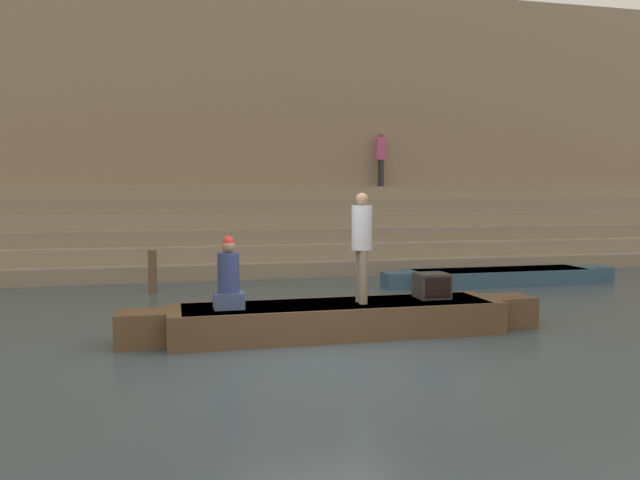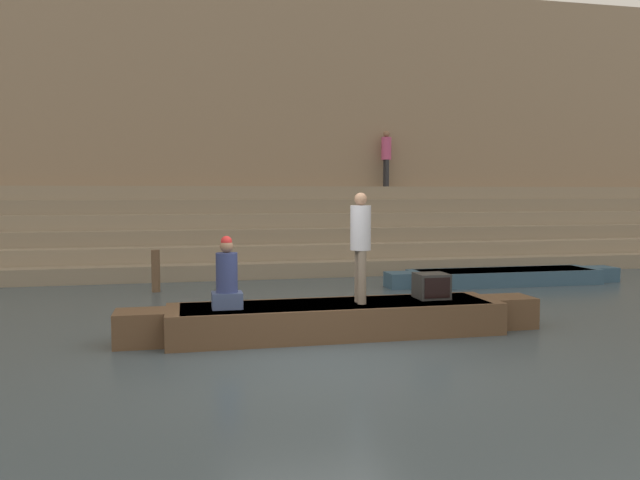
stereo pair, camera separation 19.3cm
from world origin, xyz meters
name	(u,v)px [view 1 (the left image)]	position (x,y,z in m)	size (l,w,h in m)	color
ground_plane	(321,355)	(0.00, 0.00, 0.00)	(120.00, 120.00, 0.00)	#3D4C56
ghat_steps	(241,239)	(0.00, 9.95, 0.87)	(36.00, 3.71, 2.42)	gray
back_wall	(233,126)	(0.00, 11.88, 4.33)	(34.20, 1.28, 8.72)	#937A60
rowboat_main	(338,318)	(0.55, 1.13, 0.27)	(6.65, 1.32, 0.50)	brown
person_standing	(362,239)	(0.91, 1.07, 1.50)	(0.32, 0.32, 1.72)	#756656
person_rowing	(229,279)	(-1.15, 1.07, 0.94)	(0.45, 0.35, 1.08)	#3D4C75
tv_set	(432,286)	(2.17, 1.24, 0.71)	(0.51, 0.49, 0.41)	#2D2D2D
moored_boat_shore	(500,276)	(5.86, 5.55, 0.19)	(5.98, 1.17, 0.36)	#33516B
mooring_post	(152,271)	(-2.39, 6.14, 0.47)	(0.19, 0.19, 0.95)	brown
person_on_steps	(381,154)	(4.62, 10.98, 3.45)	(0.32, 0.32, 1.78)	#28282D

